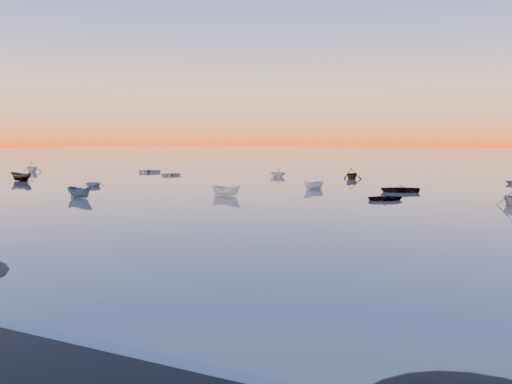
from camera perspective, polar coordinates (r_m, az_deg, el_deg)
The scene contains 4 objects.
ground at distance 116.51m, azimuth 14.44°, elevation 2.68°, with size 600.00×600.00×0.00m, color slate.
moored_fleet at distance 70.96m, azimuth 7.38°, elevation 0.75°, with size 124.00×58.00×1.20m, color silver, non-canonical shape.
boat_near_left at distance 72.43m, azimuth -18.12°, elevation 0.60°, with size 4.22×1.76×1.05m, color slate.
boat_near_center at distance 57.57m, azimuth -3.43°, elevation -0.45°, with size 3.67×1.55×1.27m, color silver.
Camera 1 is at (21.41, -14.33, 6.55)m, focal length 35.00 mm.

